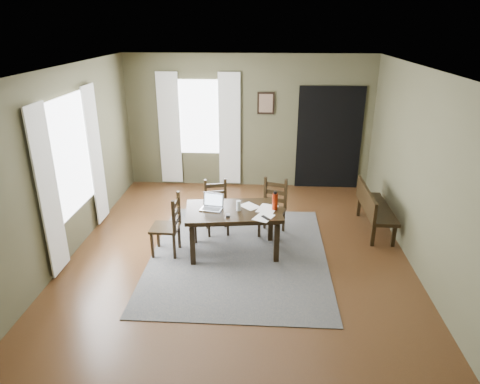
# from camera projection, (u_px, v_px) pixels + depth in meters

# --- Properties ---
(ground) EXTENTS (5.00, 6.00, 0.01)m
(ground) POSITION_uv_depth(u_px,v_px,m) (239.00, 255.00, 6.43)
(ground) COLOR #492C16
(room_shell) EXTENTS (5.02, 6.02, 2.71)m
(room_shell) POSITION_uv_depth(u_px,v_px,m) (239.00, 138.00, 5.76)
(room_shell) COLOR #4D4B32
(room_shell) RESTS_ON ground
(rug) EXTENTS (2.60, 3.20, 0.01)m
(rug) POSITION_uv_depth(u_px,v_px,m) (239.00, 255.00, 6.43)
(rug) COLOR #474747
(rug) RESTS_ON ground
(dining_table) EXTENTS (1.48, 1.00, 0.69)m
(dining_table) POSITION_uv_depth(u_px,v_px,m) (233.00, 215.00, 6.29)
(dining_table) COLOR black
(dining_table) RESTS_ON rug
(chair_end) EXTENTS (0.42, 0.41, 0.93)m
(chair_end) POSITION_uv_depth(u_px,v_px,m) (168.00, 226.00, 6.31)
(chair_end) COLOR black
(chair_end) RESTS_ON rug
(chair_back_left) EXTENTS (0.46, 0.46, 0.87)m
(chair_back_left) POSITION_uv_depth(u_px,v_px,m) (217.00, 208.00, 7.00)
(chair_back_left) COLOR black
(chair_back_left) RESTS_ON rug
(chair_back_right) EXTENTS (0.49, 0.49, 0.91)m
(chair_back_right) POSITION_uv_depth(u_px,v_px,m) (273.00, 208.00, 6.92)
(chair_back_right) COLOR black
(chair_back_right) RESTS_ON rug
(bench) EXTENTS (0.42, 1.30, 0.73)m
(bench) POSITION_uv_depth(u_px,v_px,m) (373.00, 206.00, 7.04)
(bench) COLOR black
(bench) RESTS_ON ground
(laptop) EXTENTS (0.35, 0.30, 0.21)m
(laptop) POSITION_uv_depth(u_px,v_px,m) (212.00, 205.00, 6.28)
(laptop) COLOR #B7B7BC
(laptop) RESTS_ON dining_table
(computer_mouse) EXTENTS (0.06, 0.10, 0.03)m
(computer_mouse) POSITION_uv_depth(u_px,v_px,m) (228.00, 215.00, 6.03)
(computer_mouse) COLOR #3F3F42
(computer_mouse) RESTS_ON dining_table
(tv_remote) EXTENTS (0.13, 0.15, 0.02)m
(tv_remote) POSITION_uv_depth(u_px,v_px,m) (266.00, 218.00, 5.97)
(tv_remote) COLOR black
(tv_remote) RESTS_ON dining_table
(drinking_glass) EXTENTS (0.09, 0.09, 0.15)m
(drinking_glass) POSITION_uv_depth(u_px,v_px,m) (238.00, 206.00, 6.20)
(drinking_glass) COLOR silver
(drinking_glass) RESTS_ON dining_table
(water_bottle) EXTENTS (0.10, 0.10, 0.28)m
(water_bottle) POSITION_uv_depth(u_px,v_px,m) (275.00, 201.00, 6.21)
(water_bottle) COLOR #A0250C
(water_bottle) RESTS_ON dining_table
(paper_b) EXTENTS (0.34, 0.37, 0.00)m
(paper_b) POSITION_uv_depth(u_px,v_px,m) (264.00, 217.00, 6.01)
(paper_b) COLOR white
(paper_b) RESTS_ON dining_table
(paper_c) EXTENTS (0.34, 0.34, 0.00)m
(paper_c) POSITION_uv_depth(u_px,v_px,m) (250.00, 206.00, 6.37)
(paper_c) COLOR white
(paper_c) RESTS_ON dining_table
(paper_d) EXTENTS (0.35, 0.40, 0.00)m
(paper_d) POSITION_uv_depth(u_px,v_px,m) (267.00, 209.00, 6.28)
(paper_d) COLOR white
(paper_d) RESTS_ON dining_table
(window_left) EXTENTS (0.01, 1.30, 1.70)m
(window_left) POSITION_uv_depth(u_px,v_px,m) (70.00, 156.00, 6.22)
(window_left) COLOR white
(window_left) RESTS_ON ground
(window_back) EXTENTS (1.00, 0.01, 1.50)m
(window_back) POSITION_uv_depth(u_px,v_px,m) (199.00, 117.00, 8.70)
(window_back) COLOR white
(window_back) RESTS_ON ground
(curtain_left_near) EXTENTS (0.03, 0.48, 2.30)m
(curtain_left_near) POSITION_uv_depth(u_px,v_px,m) (48.00, 193.00, 5.55)
(curtain_left_near) COLOR silver
(curtain_left_near) RESTS_ON ground
(curtain_left_far) EXTENTS (0.03, 0.48, 2.30)m
(curtain_left_far) POSITION_uv_depth(u_px,v_px,m) (96.00, 156.00, 7.07)
(curtain_left_far) COLOR silver
(curtain_left_far) RESTS_ON ground
(curtain_back_left) EXTENTS (0.44, 0.03, 2.30)m
(curtain_back_left) POSITION_uv_depth(u_px,v_px,m) (170.00, 129.00, 8.80)
(curtain_back_left) COLOR silver
(curtain_back_left) RESTS_ON ground
(curtain_back_right) EXTENTS (0.44, 0.03, 2.30)m
(curtain_back_right) POSITION_uv_depth(u_px,v_px,m) (229.00, 130.00, 8.73)
(curtain_back_right) COLOR silver
(curtain_back_right) RESTS_ON ground
(framed_picture) EXTENTS (0.34, 0.03, 0.44)m
(framed_picture) POSITION_uv_depth(u_px,v_px,m) (266.00, 103.00, 8.51)
(framed_picture) COLOR black
(framed_picture) RESTS_ON ground
(doorway_back) EXTENTS (1.30, 0.03, 2.10)m
(doorway_back) POSITION_uv_depth(u_px,v_px,m) (329.00, 138.00, 8.69)
(doorway_back) COLOR black
(doorway_back) RESTS_ON ground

